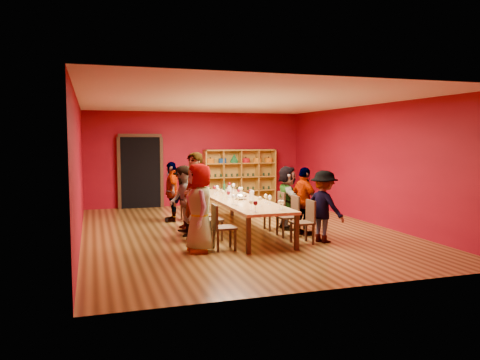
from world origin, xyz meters
name	(u,v)px	position (x,y,z in m)	size (l,w,h in m)	color
room_shell	(239,167)	(0.00, 0.00, 1.50)	(7.10, 9.10, 3.04)	#513515
tasting_table	(239,201)	(0.00, 0.00, 0.70)	(1.10, 4.50, 0.75)	tan
doorway	(140,172)	(-1.80, 4.43, 1.12)	(1.40, 0.17, 2.30)	black
shelving_unit	(240,174)	(1.40, 4.32, 0.98)	(2.40, 0.40, 1.80)	#B47E28
chair_person_left_0	(220,225)	(-0.91, -1.71, 0.50)	(0.42, 0.42, 0.89)	black
person_left_0	(200,208)	(-1.31, -1.71, 0.84)	(0.82, 0.45, 1.68)	#4F5055
chair_person_left_1	(208,217)	(-0.91, -0.76, 0.50)	(0.42, 0.42, 0.89)	black
person_left_1	(194,197)	(-1.21, -0.76, 0.93)	(0.68, 0.50, 1.87)	beige
chair_person_left_2	(202,212)	(-0.91, -0.15, 0.50)	(0.42, 0.42, 0.89)	black
person_left_2	(183,201)	(-1.33, -0.15, 0.78)	(0.76, 0.42, 1.56)	#525257
chair_person_left_3	(194,207)	(-0.91, 0.68, 0.50)	(0.42, 0.42, 0.89)	black
person_left_3	(184,197)	(-1.15, 0.68, 0.75)	(0.98, 0.40, 1.51)	#5E8AC3
chair_person_left_4	(186,202)	(-0.91, 1.71, 0.50)	(0.42, 0.42, 0.89)	black
person_left_4	(172,192)	(-1.28, 1.71, 0.78)	(0.91, 0.42, 1.56)	#121734
chair_person_right_0	(306,219)	(0.91, -1.69, 0.50)	(0.42, 0.42, 0.89)	black
person_right_0	(324,206)	(1.32, -1.69, 0.75)	(0.96, 0.40, 1.49)	silver
chair_person_right_1	(291,214)	(0.91, -0.94, 0.50)	(0.42, 0.42, 0.89)	black
person_right_1	(304,201)	(1.24, -0.94, 0.76)	(0.89, 0.40, 1.52)	#D79190
chair_person_right_2	(277,209)	(0.91, -0.14, 0.50)	(0.42, 0.42, 0.89)	black
person_right_2	(287,198)	(1.17, -0.14, 0.75)	(1.40, 0.40, 1.51)	white
wine_glass_0	(208,186)	(-0.34, 1.63, 0.89)	(0.08, 0.08, 0.20)	white
wine_glass_1	(253,192)	(0.32, -0.07, 0.90)	(0.08, 0.08, 0.20)	white
wine_glass_2	(251,203)	(-0.28, -1.71, 0.90)	(0.08, 0.08, 0.20)	white
wine_glass_3	(228,193)	(-0.28, -0.10, 0.90)	(0.08, 0.08, 0.21)	white
wine_glass_4	(240,189)	(0.30, 0.87, 0.88)	(0.07, 0.07, 0.18)	white
wine_glass_5	(207,186)	(-0.30, 1.89, 0.88)	(0.07, 0.07, 0.18)	white
wine_glass_6	(217,187)	(-0.16, 1.33, 0.89)	(0.08, 0.08, 0.20)	white
wine_glass_7	(270,198)	(0.35, -1.09, 0.89)	(0.08, 0.08, 0.20)	white
wine_glass_8	(239,191)	(0.12, 0.39, 0.89)	(0.08, 0.08, 0.19)	white
wine_glass_9	(237,199)	(-0.35, -1.00, 0.89)	(0.08, 0.08, 0.19)	white
wine_glass_10	(218,190)	(-0.28, 0.79, 0.89)	(0.08, 0.08, 0.19)	white
wine_glass_11	(250,192)	(0.33, 0.13, 0.89)	(0.08, 0.08, 0.20)	white
wine_glass_12	(244,195)	(-0.01, -0.44, 0.89)	(0.08, 0.08, 0.20)	white
wine_glass_13	(242,189)	(0.37, 0.91, 0.88)	(0.07, 0.07, 0.18)	white
wine_glass_14	(230,184)	(0.35, 1.94, 0.90)	(0.08, 0.08, 0.21)	white
wine_glass_15	(234,185)	(0.37, 1.62, 0.90)	(0.08, 0.08, 0.21)	white
wine_glass_16	(223,193)	(-0.34, 0.12, 0.90)	(0.08, 0.08, 0.20)	white
wine_glass_17	(215,188)	(-0.31, 1.04, 0.91)	(0.09, 0.09, 0.22)	white
wine_glass_18	(234,197)	(-0.38, -0.85, 0.91)	(0.09, 0.09, 0.22)	white
wine_glass_19	(260,199)	(0.06, -1.29, 0.90)	(0.08, 0.08, 0.21)	white
wine_glass_20	(283,203)	(0.35, -1.80, 0.88)	(0.07, 0.07, 0.18)	white
wine_glass_21	(280,203)	(0.27, -1.85, 0.89)	(0.08, 0.08, 0.20)	white
wine_glass_22	(255,204)	(-0.28, -1.98, 0.91)	(0.09, 0.09, 0.22)	white
wine_glass_23	(266,196)	(0.37, -0.80, 0.89)	(0.08, 0.08, 0.19)	white
spittoon_bowl	(241,197)	(0.01, -0.14, 0.82)	(0.29, 0.29, 0.16)	#B3B5BB
carafe_a	(229,192)	(-0.15, 0.24, 0.88)	(0.14, 0.14, 0.29)	white
carafe_b	(252,196)	(0.16, -0.47, 0.86)	(0.10, 0.10, 0.25)	white
wine_bottle	(224,188)	(0.08, 1.51, 0.86)	(0.09, 0.09, 0.29)	#133619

